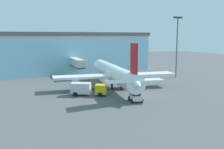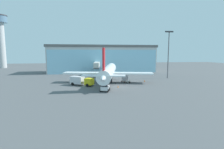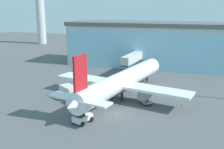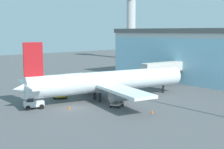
{
  "view_description": "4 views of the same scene",
  "coord_description": "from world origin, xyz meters",
  "px_view_note": "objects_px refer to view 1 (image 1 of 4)",
  "views": [
    {
      "loc": [
        -29.9,
        -46.03,
        12.41
      ],
      "look_at": [
        -1.44,
        9.34,
        3.15
      ],
      "focal_mm": 42.0,
      "sensor_mm": 36.0,
      "label": 1
    },
    {
      "loc": [
        -8.67,
        -48.54,
        9.81
      ],
      "look_at": [
        -0.03,
        7.75,
        2.66
      ],
      "focal_mm": 28.0,
      "sensor_mm": 36.0,
      "label": 2
    },
    {
      "loc": [
        12.82,
        -40.56,
        18.25
      ],
      "look_at": [
        -3.26,
        8.83,
        4.66
      ],
      "focal_mm": 42.0,
      "sensor_mm": 36.0,
      "label": 3
    },
    {
      "loc": [
        43.25,
        -28.31,
        12.86
      ],
      "look_at": [
        -1.1,
        10.0,
        4.67
      ],
      "focal_mm": 50.0,
      "sensor_mm": 36.0,
      "label": 4
    }
  ],
  "objects_px": {
    "apron_light_mast": "(177,42)",
    "airplane": "(114,74)",
    "baggage_cart": "(139,85)",
    "jet_bridge": "(76,63)",
    "safety_cone_nose": "(141,94)",
    "catering_truck": "(87,89)",
    "safety_cone_wingtip": "(158,83)",
    "pushback_tug": "(136,97)"
  },
  "relations": [
    {
      "from": "apron_light_mast",
      "to": "airplane",
      "type": "bearing_deg",
      "value": -166.63
    },
    {
      "from": "airplane",
      "to": "catering_truck",
      "type": "relative_size",
      "value": 4.77
    },
    {
      "from": "jet_bridge",
      "to": "catering_truck",
      "type": "relative_size",
      "value": 2.03
    },
    {
      "from": "jet_bridge",
      "to": "safety_cone_wingtip",
      "type": "height_order",
      "value": "jet_bridge"
    },
    {
      "from": "baggage_cart",
      "to": "safety_cone_nose",
      "type": "xyz_separation_m",
      "value": [
        -3.92,
        -7.17,
        -0.23
      ]
    },
    {
      "from": "safety_cone_nose",
      "to": "baggage_cart",
      "type": "bearing_deg",
      "value": 61.33
    },
    {
      "from": "safety_cone_nose",
      "to": "safety_cone_wingtip",
      "type": "xyz_separation_m",
      "value": [
        10.78,
        8.45,
        0.0
      ]
    },
    {
      "from": "apron_light_mast",
      "to": "safety_cone_wingtip",
      "type": "distance_m",
      "value": 16.88
    },
    {
      "from": "apron_light_mast",
      "to": "catering_truck",
      "type": "relative_size",
      "value": 2.44
    },
    {
      "from": "jet_bridge",
      "to": "apron_light_mast",
      "type": "height_order",
      "value": "apron_light_mast"
    },
    {
      "from": "airplane",
      "to": "pushback_tug",
      "type": "relative_size",
      "value": 9.76
    },
    {
      "from": "airplane",
      "to": "pushback_tug",
      "type": "height_order",
      "value": "airplane"
    },
    {
      "from": "catering_truck",
      "to": "safety_cone_wingtip",
      "type": "relative_size",
      "value": 13.34
    },
    {
      "from": "jet_bridge",
      "to": "pushback_tug",
      "type": "height_order",
      "value": "jet_bridge"
    },
    {
      "from": "jet_bridge",
      "to": "safety_cone_nose",
      "type": "distance_m",
      "value": 30.93
    },
    {
      "from": "safety_cone_wingtip",
      "to": "catering_truck",
      "type": "bearing_deg",
      "value": -169.9
    },
    {
      "from": "jet_bridge",
      "to": "safety_cone_nose",
      "type": "relative_size",
      "value": 27.03
    },
    {
      "from": "pushback_tug",
      "to": "safety_cone_nose",
      "type": "distance_m",
      "value": 6.09
    },
    {
      "from": "baggage_cart",
      "to": "safety_cone_wingtip",
      "type": "distance_m",
      "value": 6.98
    },
    {
      "from": "jet_bridge",
      "to": "safety_cone_wingtip",
      "type": "relative_size",
      "value": 27.03
    },
    {
      "from": "pushback_tug",
      "to": "safety_cone_wingtip",
      "type": "relative_size",
      "value": 6.52
    },
    {
      "from": "jet_bridge",
      "to": "baggage_cart",
      "type": "distance_m",
      "value": 24.81
    },
    {
      "from": "airplane",
      "to": "safety_cone_wingtip",
      "type": "bearing_deg",
      "value": -82.15
    },
    {
      "from": "apron_light_mast",
      "to": "baggage_cart",
      "type": "bearing_deg",
      "value": -156.76
    },
    {
      "from": "baggage_cart",
      "to": "safety_cone_nose",
      "type": "height_order",
      "value": "baggage_cart"
    },
    {
      "from": "apron_light_mast",
      "to": "baggage_cart",
      "type": "height_order",
      "value": "apron_light_mast"
    },
    {
      "from": "airplane",
      "to": "safety_cone_wingtip",
      "type": "relative_size",
      "value": 63.63
    },
    {
      "from": "apron_light_mast",
      "to": "airplane",
      "type": "height_order",
      "value": "apron_light_mast"
    },
    {
      "from": "apron_light_mast",
      "to": "airplane",
      "type": "xyz_separation_m",
      "value": [
        -23.86,
        -5.67,
        -7.23
      ]
    },
    {
      "from": "airplane",
      "to": "safety_cone_nose",
      "type": "relative_size",
      "value": 63.63
    },
    {
      "from": "baggage_cart",
      "to": "safety_cone_nose",
      "type": "bearing_deg",
      "value": 122.62
    },
    {
      "from": "baggage_cart",
      "to": "pushback_tug",
      "type": "height_order",
      "value": "pushback_tug"
    },
    {
      "from": "apron_light_mast",
      "to": "baggage_cart",
      "type": "distance_m",
      "value": 22.46
    },
    {
      "from": "apron_light_mast",
      "to": "pushback_tug",
      "type": "height_order",
      "value": "apron_light_mast"
    },
    {
      "from": "jet_bridge",
      "to": "apron_light_mast",
      "type": "bearing_deg",
      "value": -113.78
    },
    {
      "from": "catering_truck",
      "to": "airplane",
      "type": "bearing_deg",
      "value": 60.59
    },
    {
      "from": "catering_truck",
      "to": "pushback_tug",
      "type": "xyz_separation_m",
      "value": [
        6.19,
        -9.03,
        -0.49
      ]
    },
    {
      "from": "pushback_tug",
      "to": "apron_light_mast",
      "type": "bearing_deg",
      "value": -36.82
    },
    {
      "from": "catering_truck",
      "to": "jet_bridge",
      "type": "bearing_deg",
      "value": 108.34
    },
    {
      "from": "airplane",
      "to": "baggage_cart",
      "type": "bearing_deg",
      "value": -99.96
    },
    {
      "from": "jet_bridge",
      "to": "catering_truck",
      "type": "height_order",
      "value": "jet_bridge"
    },
    {
      "from": "apron_light_mast",
      "to": "safety_cone_nose",
      "type": "relative_size",
      "value": 32.5
    }
  ]
}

